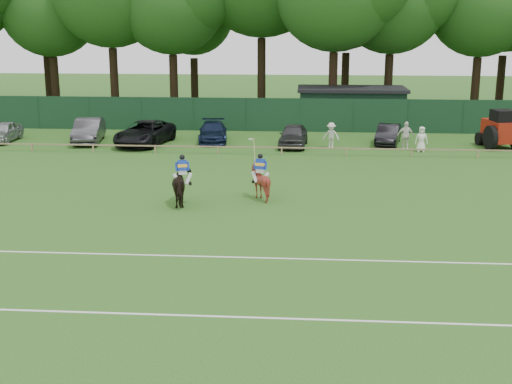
# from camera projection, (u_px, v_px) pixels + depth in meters

# --- Properties ---
(ground) EXTENTS (160.00, 160.00, 0.00)m
(ground) POSITION_uv_depth(u_px,v_px,m) (237.00, 248.00, 25.34)
(ground) COLOR #1E4C14
(ground) RESTS_ON ground
(horse_dark) EXTENTS (1.48, 2.31, 1.80)m
(horse_dark) POSITION_uv_depth(u_px,v_px,m) (183.00, 185.00, 31.06)
(horse_dark) COLOR black
(horse_dark) RESTS_ON ground
(horse_chestnut) EXTENTS (1.58, 1.71, 1.60)m
(horse_chestnut) POSITION_uv_depth(u_px,v_px,m) (260.00, 182.00, 32.07)
(horse_chestnut) COLOR maroon
(horse_chestnut) RESTS_ON ground
(sedan_silver) EXTENTS (1.70, 4.04, 1.36)m
(sedan_silver) POSITION_uv_depth(u_px,v_px,m) (4.00, 132.00, 47.05)
(sedan_silver) COLOR #A5A7AA
(sedan_silver) RESTS_ON ground
(sedan_grey) EXTENTS (2.50, 5.16, 1.63)m
(sedan_grey) POSITION_uv_depth(u_px,v_px,m) (89.00, 130.00, 46.75)
(sedan_grey) COLOR #313134
(sedan_grey) RESTS_ON ground
(suv_black) EXTENTS (3.62, 6.06, 1.58)m
(suv_black) POSITION_uv_depth(u_px,v_px,m) (145.00, 133.00, 45.91)
(suv_black) COLOR black
(suv_black) RESTS_ON ground
(sedan_navy) EXTENTS (2.41, 4.85, 1.35)m
(sedan_navy) POSITION_uv_depth(u_px,v_px,m) (213.00, 132.00, 46.99)
(sedan_navy) COLOR #101A32
(sedan_navy) RESTS_ON ground
(hatch_grey) EXTENTS (2.02, 4.43, 1.47)m
(hatch_grey) POSITION_uv_depth(u_px,v_px,m) (293.00, 135.00, 45.25)
(hatch_grey) COLOR #333235
(hatch_grey) RESTS_ON ground
(estate_black) EXTENTS (2.24, 4.27, 1.34)m
(estate_black) POSITION_uv_depth(u_px,v_px,m) (388.00, 134.00, 46.07)
(estate_black) COLOR black
(estate_black) RESTS_ON ground
(spectator_left) EXTENTS (1.20, 0.86, 1.67)m
(spectator_left) POSITION_uv_depth(u_px,v_px,m) (331.00, 135.00, 44.68)
(spectator_left) COLOR beige
(spectator_left) RESTS_ON ground
(spectator_mid) EXTENTS (1.08, 0.48, 1.83)m
(spectator_mid) POSITION_uv_depth(u_px,v_px,m) (406.00, 136.00, 44.11)
(spectator_mid) COLOR white
(spectator_mid) RESTS_ON ground
(spectator_right) EXTENTS (0.81, 0.55, 1.62)m
(spectator_right) POSITION_uv_depth(u_px,v_px,m) (421.00, 139.00, 43.41)
(spectator_right) COLOR white
(spectator_right) RESTS_ON ground
(rider_dark) EXTENTS (0.93, 0.49, 1.41)m
(rider_dark) POSITION_uv_depth(u_px,v_px,m) (182.00, 169.00, 30.86)
(rider_dark) COLOR silver
(rider_dark) RESTS_ON ground
(rider_chestnut) EXTENTS (0.93, 0.69, 2.05)m
(rider_chestnut) POSITION_uv_depth(u_px,v_px,m) (260.00, 167.00, 31.87)
(rider_chestnut) COLOR silver
(rider_chestnut) RESTS_ON ground
(pitch_lines) EXTENTS (60.00, 5.10, 0.01)m
(pitch_lines) POSITION_uv_depth(u_px,v_px,m) (226.00, 284.00, 21.96)
(pitch_lines) COLOR silver
(pitch_lines) RESTS_ON ground
(pitch_rail) EXTENTS (62.10, 0.10, 0.50)m
(pitch_rail) POSITION_uv_depth(u_px,v_px,m) (266.00, 147.00, 42.63)
(pitch_rail) COLOR #997F5B
(pitch_rail) RESTS_ON ground
(perimeter_fence) EXTENTS (92.08, 0.08, 2.50)m
(perimeter_fence) POSITION_uv_depth(u_px,v_px,m) (273.00, 115.00, 51.13)
(perimeter_fence) COLOR #14351E
(perimeter_fence) RESTS_ON ground
(utility_shed) EXTENTS (8.40, 4.40, 3.04)m
(utility_shed) POSITION_uv_depth(u_px,v_px,m) (351.00, 107.00, 53.53)
(utility_shed) COLOR #14331E
(utility_shed) RESTS_ON ground
(tree_row) EXTENTS (96.00, 12.00, 21.00)m
(tree_row) POSITION_uv_depth(u_px,v_px,m) (301.00, 117.00, 59.02)
(tree_row) COLOR #26561C
(tree_row) RESTS_ON ground
(tractor) EXTENTS (2.56, 3.34, 2.54)m
(tractor) POSITION_uv_depth(u_px,v_px,m) (500.00, 130.00, 44.59)
(tractor) COLOR maroon
(tractor) RESTS_ON ground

